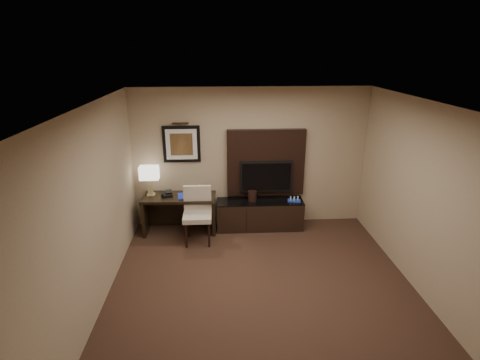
{
  "coord_description": "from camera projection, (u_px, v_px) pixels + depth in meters",
  "views": [
    {
      "loc": [
        -0.61,
        -4.43,
        3.37
      ],
      "look_at": [
        -0.24,
        1.8,
        1.15
      ],
      "focal_mm": 28.0,
      "sensor_mm": 36.0,
      "label": 1
    }
  ],
  "objects": [
    {
      "name": "tv",
      "position": [
        266.0,
        176.0,
        7.21
      ],
      "size": [
        1.0,
        0.08,
        0.6
      ],
      "primitive_type": "cube",
      "color": "black",
      "rests_on": "tv_wall_panel"
    },
    {
      "name": "credenza",
      "position": [
        260.0,
        214.0,
        7.31
      ],
      "size": [
        1.67,
        0.47,
        0.57
      ],
      "primitive_type": "cube",
      "rotation": [
        0.0,
        0.0,
        -0.01
      ],
      "color": "black",
      "rests_on": "floor"
    },
    {
      "name": "wall_back",
      "position": [
        250.0,
        158.0,
        7.23
      ],
      "size": [
        4.5,
        0.01,
        2.7
      ],
      "primitive_type": "cube",
      "color": "tan",
      "rests_on": "floor"
    },
    {
      "name": "ceiling",
      "position": [
        269.0,
        107.0,
        4.43
      ],
      "size": [
        4.5,
        5.0,
        0.01
      ],
      "primitive_type": "cube",
      "color": "silver",
      "rests_on": "wall_back"
    },
    {
      "name": "desk_phone",
      "position": [
        167.0,
        194.0,
        7.01
      ],
      "size": [
        0.24,
        0.22,
        0.1
      ],
      "primitive_type": null,
      "rotation": [
        0.0,
        0.0,
        0.23
      ],
      "color": "black",
      "rests_on": "desk"
    },
    {
      "name": "desk_chair",
      "position": [
        197.0,
        216.0,
        6.69
      ],
      "size": [
        0.5,
        0.58,
        1.05
      ],
      "primitive_type": null,
      "rotation": [
        0.0,
        0.0,
        -0.0
      ],
      "color": "#C1B4A1",
      "rests_on": "floor"
    },
    {
      "name": "wall_left",
      "position": [
        91.0,
        216.0,
        4.75
      ],
      "size": [
        0.01,
        5.0,
        2.7
      ],
      "primitive_type": "cube",
      "color": "tan",
      "rests_on": "floor"
    },
    {
      "name": "picture_light",
      "position": [
        180.0,
        123.0,
        6.86
      ],
      "size": [
        0.04,
        0.04,
        0.3
      ],
      "primitive_type": "cylinder",
      "color": "#3F2414",
      "rests_on": "wall_back"
    },
    {
      "name": "table_lamp",
      "position": [
        150.0,
        182.0,
        6.99
      ],
      "size": [
        0.37,
        0.27,
        0.54
      ],
      "primitive_type": null,
      "rotation": [
        0.0,
        0.0,
        0.25
      ],
      "color": "tan",
      "rests_on": "desk"
    },
    {
      "name": "blue_folder",
      "position": [
        184.0,
        196.0,
        7.0
      ],
      "size": [
        0.29,
        0.36,
        0.02
      ],
      "primitive_type": "cube",
      "rotation": [
        0.0,
        0.0,
        0.14
      ],
      "color": "#1B30B0",
      "rests_on": "desk"
    },
    {
      "name": "minibar_tray",
      "position": [
        294.0,
        199.0,
        7.18
      ],
      "size": [
        0.28,
        0.2,
        0.09
      ],
      "primitive_type": null,
      "rotation": [
        0.0,
        0.0,
        -0.21
      ],
      "color": "#1B3CB2",
      "rests_on": "credenza"
    },
    {
      "name": "water_bottle",
      "position": [
        199.0,
        190.0,
        7.06
      ],
      "size": [
        0.07,
        0.07,
        0.19
      ],
      "primitive_type": "cylinder",
      "rotation": [
        0.0,
        0.0,
        0.17
      ],
      "color": "silver",
      "rests_on": "desk"
    },
    {
      "name": "tv_wall_panel",
      "position": [
        266.0,
        163.0,
        7.22
      ],
      "size": [
        1.5,
        0.12,
        1.3
      ],
      "primitive_type": "cube",
      "color": "black",
      "rests_on": "wall_back"
    },
    {
      "name": "ice_bucket",
      "position": [
        252.0,
        196.0,
        7.2
      ],
      "size": [
        0.18,
        0.18,
        0.2
      ],
      "primitive_type": "cylinder",
      "rotation": [
        0.0,
        0.0,
        0.04
      ],
      "color": "black",
      "rests_on": "credenza"
    },
    {
      "name": "floor",
      "position": [
        264.0,
        298.0,
        5.33
      ],
      "size": [
        4.5,
        5.0,
        0.01
      ],
      "primitive_type": "cube",
      "color": "#362118",
      "rests_on": "ground"
    },
    {
      "name": "wall_right",
      "position": [
        433.0,
        207.0,
        5.0
      ],
      "size": [
        0.01,
        5.0,
        2.7
      ],
      "primitive_type": "cube",
      "color": "tan",
      "rests_on": "floor"
    },
    {
      "name": "artwork",
      "position": [
        182.0,
        144.0,
        7.03
      ],
      "size": [
        0.7,
        0.04,
        0.7
      ],
      "primitive_type": "cube",
      "color": "black",
      "rests_on": "wall_back"
    },
    {
      "name": "desk",
      "position": [
        180.0,
        214.0,
        7.15
      ],
      "size": [
        1.39,
        0.66,
        0.73
      ],
      "primitive_type": "cube",
      "rotation": [
        0.0,
        0.0,
        -0.06
      ],
      "color": "black",
      "rests_on": "floor"
    },
    {
      "name": "book",
      "position": [
        184.0,
        190.0,
        6.98
      ],
      "size": [
        0.18,
        0.07,
        0.25
      ],
      "primitive_type": "imported",
      "rotation": [
        0.0,
        0.0,
        0.25
      ],
      "color": "#9E947C",
      "rests_on": "desk"
    }
  ]
}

